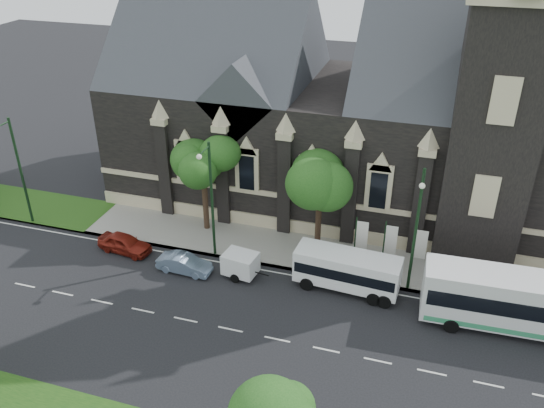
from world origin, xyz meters
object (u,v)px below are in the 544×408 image
at_px(street_lamp_mid, 210,195).
at_px(sedan, 184,264).
at_px(tree_walk_right, 324,178).
at_px(tour_coach, 534,304).
at_px(banner_flag_right, 418,247).
at_px(car_far_red, 125,243).
at_px(banner_flag_left, 359,238).
at_px(banner_flag_center, 388,242).
at_px(tree_walk_left, 206,163).
at_px(shuttle_bus, 348,269).
at_px(box_trailer, 240,264).
at_px(street_lamp_near, 416,226).
at_px(street_lamp_far, 18,166).

relative_size(street_lamp_mid, sedan, 2.30).
relative_size(tree_walk_right, tour_coach, 0.60).
height_order(banner_flag_right, car_far_red, banner_flag_right).
relative_size(banner_flag_left, banner_flag_center, 1.00).
distance_m(tour_coach, sedan, 22.63).
xyz_separation_m(tree_walk_right, tree_walk_left, (-9.01, -0.01, -0.08)).
relative_size(shuttle_bus, box_trailer, 2.10).
xyz_separation_m(street_lamp_near, sedan, (-15.23, -2.37, -4.47)).
bearing_deg(shuttle_bus, sedan, -168.80).
xyz_separation_m(street_lamp_near, street_lamp_far, (-30.00, 0.00, 0.00)).
relative_size(banner_flag_center, banner_flag_right, 1.00).
relative_size(shuttle_bus, sedan, 1.81).
height_order(tour_coach, shuttle_bus, tour_coach).
distance_m(tree_walk_left, tour_coach, 24.07).
xyz_separation_m(street_lamp_near, banner_flag_left, (-3.71, 1.91, -2.73)).
distance_m(street_lamp_far, car_far_red, 10.49).
bearing_deg(street_lamp_near, banner_flag_left, 152.82).
relative_size(street_lamp_mid, car_far_red, 2.17).
relative_size(banner_flag_left, tour_coach, 0.31).
relative_size(street_lamp_near, street_lamp_far, 1.00).
height_order(banner_flag_right, sedan, banner_flag_right).
distance_m(shuttle_bus, box_trailer, 7.38).
relative_size(tree_walk_right, shuttle_bus, 1.10).
bearing_deg(sedan, street_lamp_far, 82.83).
distance_m(tree_walk_left, box_trailer, 8.39).
height_order(tree_walk_right, tour_coach, tree_walk_right).
bearing_deg(banner_flag_left, street_lamp_near, -27.18).
relative_size(street_lamp_near, shuttle_bus, 1.27).
bearing_deg(street_lamp_far, tour_coach, -2.83).
distance_m(tree_walk_right, car_far_red, 15.51).
distance_m(tree_walk_right, box_trailer, 8.45).
xyz_separation_m(street_lamp_mid, shuttle_bus, (10.02, -0.93, -3.55)).
relative_size(street_lamp_far, banner_flag_right, 2.25).
bearing_deg(tour_coach, shuttle_bus, 173.35).
bearing_deg(banner_flag_right, banner_flag_center, 180.00).
distance_m(street_lamp_mid, street_lamp_far, 16.00).
xyz_separation_m(tree_walk_right, banner_flag_center, (5.08, -1.71, -3.43)).
distance_m(banner_flag_left, car_far_red, 17.25).
bearing_deg(street_lamp_near, box_trailer, -171.66).
bearing_deg(street_lamp_near, tree_walk_left, 167.13).
distance_m(tree_walk_right, tour_coach, 15.62).
relative_size(banner_flag_right, sedan, 1.02).
xyz_separation_m(banner_flag_left, banner_flag_center, (2.00, 0.00, 0.00)).
bearing_deg(street_lamp_far, sedan, -9.13).
distance_m(banner_flag_left, shuttle_bus, 2.96).
xyz_separation_m(street_lamp_far, tour_coach, (37.35, -1.84, -3.07)).
bearing_deg(banner_flag_center, banner_flag_right, 0.00).
bearing_deg(box_trailer, tree_walk_right, 57.16).
bearing_deg(box_trailer, car_far_red, -174.32).
bearing_deg(banner_flag_right, street_lamp_mid, -172.40).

